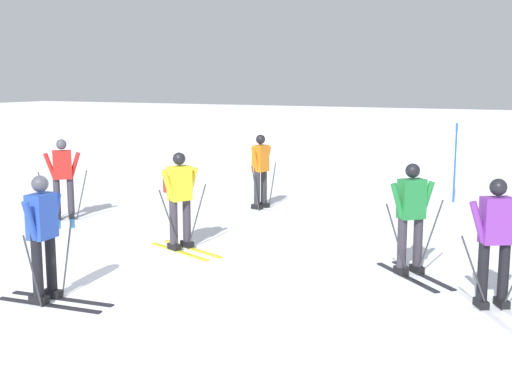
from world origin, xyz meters
TOP-DOWN VIEW (x-y plane):
  - ground_plane at (0.00, 0.00)m, footprint 120.00×120.00m
  - far_snow_ridge at (0.00, 19.72)m, footprint 80.00×9.49m
  - skier_green at (3.12, 1.99)m, footprint 1.42×1.37m
  - skier_red at (-4.45, 2.75)m, footprint 1.35×1.43m
  - skier_purple at (4.47, 0.92)m, footprint 1.18×1.55m
  - skier_blue at (-0.91, -1.47)m, footprint 1.63×1.00m
  - skier_orange at (-1.24, 5.67)m, footprint 1.63×1.00m
  - skier_yellow at (-0.87, 1.72)m, footprint 1.63×0.95m
  - trail_marker_pole at (2.55, 8.52)m, footprint 0.05×0.05m

SIDE VIEW (x-z plane):
  - ground_plane at x=0.00m, z-range 0.00..0.00m
  - far_snow_ridge at x=0.00m, z-range 0.00..1.22m
  - skier_purple at x=4.47m, z-range 0.06..1.77m
  - skier_blue at x=-0.91m, z-range 0.06..1.77m
  - skier_orange at x=-1.24m, z-range 0.06..1.77m
  - skier_red at x=-4.45m, z-range 0.06..1.77m
  - skier_green at x=3.12m, z-range 0.06..1.77m
  - trail_marker_pole at x=2.55m, z-range 0.00..1.91m
  - skier_yellow at x=-0.87m, z-range 0.10..1.81m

